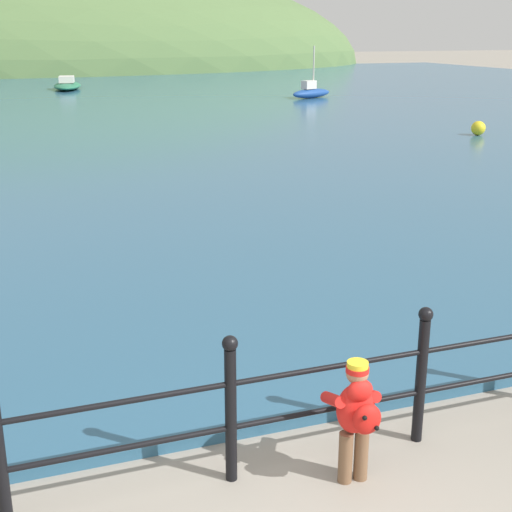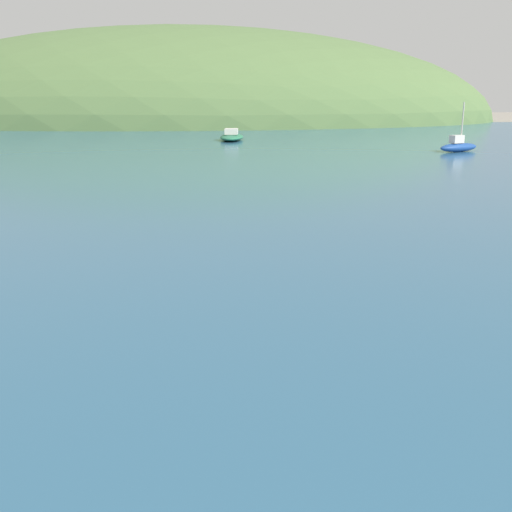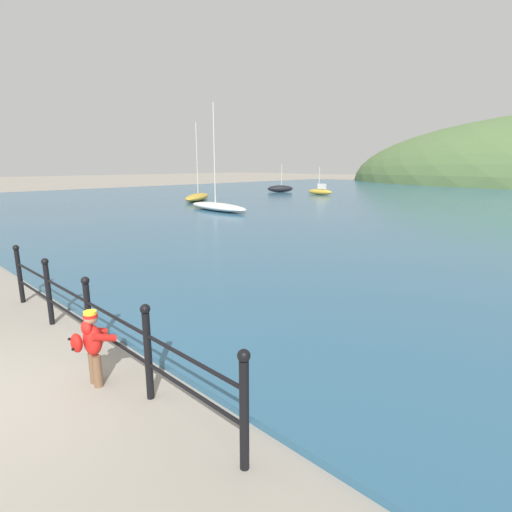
{
  "view_description": "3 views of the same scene",
  "coord_description": "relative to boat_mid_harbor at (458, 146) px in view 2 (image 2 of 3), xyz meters",
  "views": [
    {
      "loc": [
        -1.65,
        -3.03,
        3.33
      ],
      "look_at": [
        0.96,
        4.27,
        0.86
      ],
      "focal_mm": 50.0,
      "sensor_mm": 36.0,
      "label": 1
    },
    {
      "loc": [
        -1.13,
        0.44,
        2.92
      ],
      "look_at": [
        -0.27,
        7.26,
        1.06
      ],
      "focal_mm": 42.0,
      "sensor_mm": 36.0,
      "label": 2
    },
    {
      "loc": [
        5.38,
        -0.71,
        2.78
      ],
      "look_at": [
        -0.39,
        5.18,
        0.88
      ],
      "focal_mm": 28.0,
      "sensor_mm": 36.0,
      "label": 3
    }
  ],
  "objects": [
    {
      "name": "boat_white_sailboat",
      "position": [
        -10.78,
        9.43,
        -0.04
      ],
      "size": [
        2.06,
        4.37,
        0.74
      ],
      "color": "#287551",
      "rests_on": "water"
    },
    {
      "name": "boat_mid_harbor",
      "position": [
        0.0,
        0.0,
        0.0
      ],
      "size": [
        2.6,
        1.68,
        2.47
      ],
      "color": "#1E4793",
      "rests_on": "water"
    },
    {
      "name": "water",
      "position": [
        -12.95,
        2.24,
        -0.34
      ],
      "size": [
        80.0,
        60.0,
        0.1
      ],
      "primitive_type": "cube",
      "color": "#2D5B7A",
      "rests_on": "ground"
    },
    {
      "name": "far_hillside",
      "position": [
        -12.95,
        38.51,
        -0.39
      ],
      "size": [
        68.05,
        37.43,
        19.89
      ],
      "color": "#567542",
      "rests_on": "ground"
    }
  ]
}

